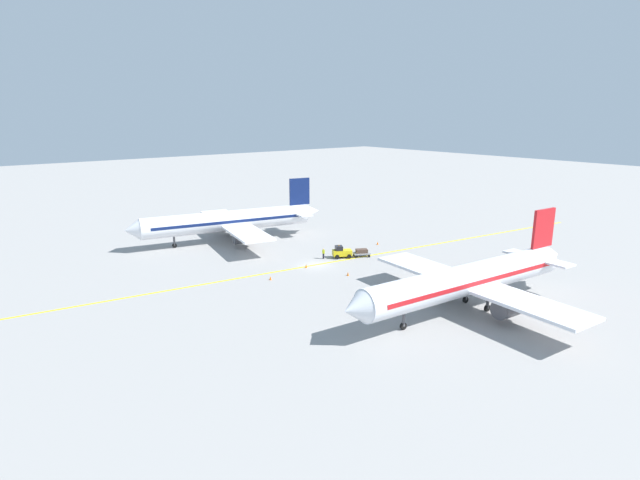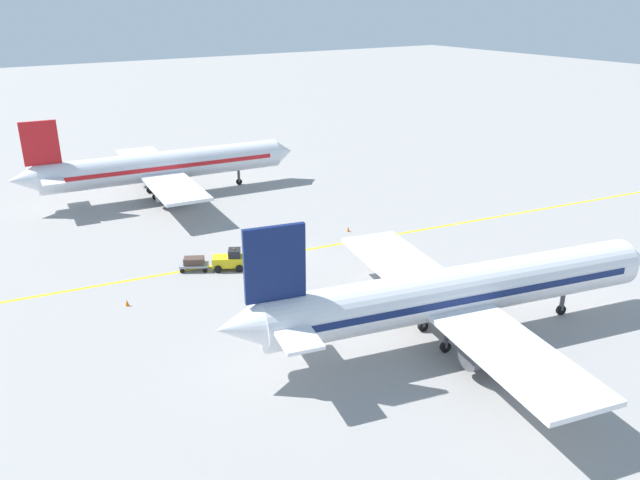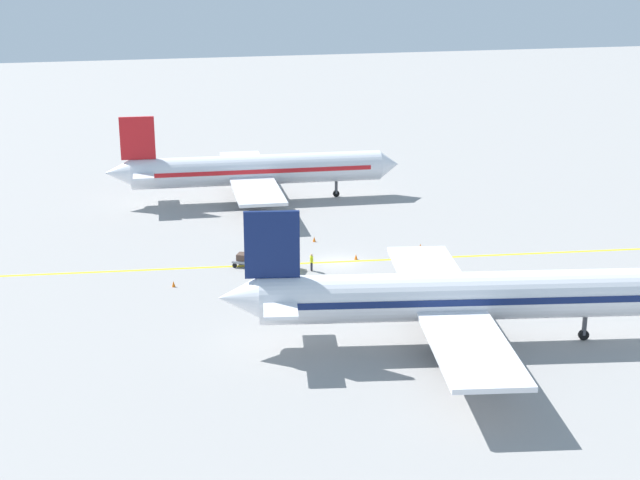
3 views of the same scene
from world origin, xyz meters
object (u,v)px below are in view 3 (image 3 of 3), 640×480
airplane_adjacent_stand (455,297)px  ground_crew_worker (312,262)px  traffic_cone_far_edge (314,239)px  baggage_cart_trailing (247,259)px  traffic_cone_near_nose (356,257)px  baggage_tug_white (281,260)px  airplane_at_gate (254,171)px  traffic_cone_by_wingtip (174,284)px  traffic_cone_mid_apron (420,246)px

airplane_adjacent_stand → ground_crew_worker: airplane_adjacent_stand is taller
ground_crew_worker → traffic_cone_far_edge: 9.23m
airplane_adjacent_stand → baggage_cart_trailing: airplane_adjacent_stand is taller
baggage_cart_trailing → traffic_cone_near_nose: (0.78, 10.58, -0.49)m
baggage_tug_white → ground_crew_worker: 2.96m
airplane_at_gate → ground_crew_worker: bearing=-0.3°
traffic_cone_far_edge → ground_crew_worker: bearing=-16.7°
airplane_at_gate → traffic_cone_near_nose: 25.58m
baggage_tug_white → traffic_cone_by_wingtip: baggage_tug_white is taller
traffic_cone_far_edge → traffic_cone_by_wingtip: bearing=-58.1°
traffic_cone_by_wingtip → traffic_cone_mid_apron: bearing=99.9°
baggage_cart_trailing → ground_crew_worker: bearing=62.5°
airplane_adjacent_stand → traffic_cone_far_edge: size_ratio=64.22×
airplane_at_gate → traffic_cone_far_edge: bearing=7.9°
traffic_cone_mid_apron → traffic_cone_far_edge: (-5.29, -9.63, 0.00)m
baggage_cart_trailing → traffic_cone_by_wingtip: baggage_cart_trailing is taller
airplane_adjacent_stand → baggage_cart_trailing: 24.89m
traffic_cone_far_edge → baggage_cart_trailing: bearing=-54.1°
traffic_cone_near_nose → traffic_cone_by_wingtip: same height
airplane_adjacent_stand → traffic_cone_mid_apron: airplane_adjacent_stand is taller
baggage_tug_white → traffic_cone_by_wingtip: (2.22, -10.29, -0.63)m
airplane_adjacent_stand → baggage_tug_white: airplane_adjacent_stand is taller
traffic_cone_near_nose → traffic_cone_far_edge: size_ratio=1.00×
ground_crew_worker → traffic_cone_near_nose: (-2.11, 5.03, -0.63)m
traffic_cone_mid_apron → airplane_adjacent_stand: bearing=-15.6°
airplane_adjacent_stand → traffic_cone_by_wingtip: airplane_adjacent_stand is taller
airplane_at_gate → traffic_cone_by_wingtip: airplane_at_gate is taller
airplane_at_gate → traffic_cone_far_edge: 18.66m
ground_crew_worker → traffic_cone_by_wingtip: (0.88, -12.93, -0.63)m
airplane_adjacent_stand → traffic_cone_by_wingtip: size_ratio=64.22×
airplane_adjacent_stand → traffic_cone_far_edge: bearing=-173.1°
traffic_cone_near_nose → traffic_cone_mid_apron: size_ratio=1.00×
ground_crew_worker → traffic_cone_by_wingtip: size_ratio=3.05×
airplane_adjacent_stand → traffic_cone_mid_apron: size_ratio=64.22×
baggage_tug_white → traffic_cone_near_nose: bearing=95.8°
traffic_cone_near_nose → traffic_cone_far_edge: 7.11m
ground_crew_worker → baggage_cart_trailing: bearing=-117.5°
airplane_at_gate → baggage_tug_white: airplane_at_gate is taller
baggage_tug_white → traffic_cone_by_wingtip: size_ratio=6.10×
baggage_tug_white → traffic_cone_mid_apron: (-2.19, 14.92, -0.63)m
traffic_cone_by_wingtip → traffic_cone_far_edge: bearing=121.9°
airplane_at_gate → airplane_adjacent_stand: size_ratio=1.01×
baggage_tug_white → traffic_cone_mid_apron: 15.09m
airplane_at_gate → baggage_cart_trailing: 24.93m
traffic_cone_far_edge → airplane_adjacent_stand: bearing=6.9°
airplane_adjacent_stand → baggage_cart_trailing: (-21.85, -11.56, -2.95)m
airplane_at_gate → traffic_cone_by_wingtip: bearing=-25.1°
baggage_tug_white → ground_crew_worker: size_ratio=2.00×
airplane_at_gate → airplane_adjacent_stand: bearing=7.3°
airplane_adjacent_stand → traffic_cone_near_nose: bearing=-177.3°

